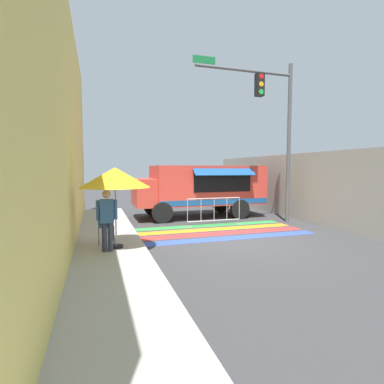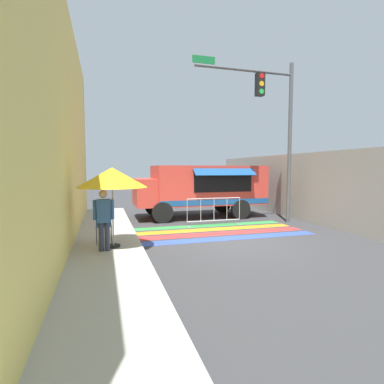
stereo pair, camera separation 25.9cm
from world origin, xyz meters
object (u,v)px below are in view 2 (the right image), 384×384
traffic_signal_pole (273,115)px  barricade_front (214,212)px  food_truck (198,186)px  folding_chair (104,222)px  patio_umbrella (112,178)px  vendor_person (104,217)px

traffic_signal_pole → barricade_front: 4.66m
food_truck → folding_chair: 6.24m
patio_umbrella → vendor_person: (-0.24, -0.32, -1.00)m
folding_chair → patio_umbrella: bearing=-62.1°
traffic_signal_pole → patio_umbrella: 7.47m
traffic_signal_pole → patio_umbrella: traffic_signal_pole is taller
traffic_signal_pole → folding_chair: traffic_signal_pole is taller
vendor_person → barricade_front: (4.26, 3.18, -0.48)m
traffic_signal_pole → barricade_front: bearing=176.1°
food_truck → barricade_front: size_ratio=2.65×
folding_chair → vendor_person: size_ratio=0.61×
food_truck → patio_umbrella: (-4.08, -5.11, 0.59)m
folding_chair → barricade_front: (4.26, 2.19, -0.17)m
food_truck → traffic_signal_pole: bearing=-44.7°
vendor_person → barricade_front: vendor_person is taller
folding_chair → vendor_person: vendor_person is taller
food_truck → traffic_signal_pole: traffic_signal_pole is taller
food_truck → folding_chair: (-4.33, -4.45, -0.72)m
traffic_signal_pole → vendor_person: traffic_signal_pole is taller
traffic_signal_pole → vendor_person: 8.17m
traffic_signal_pole → folding_chair: size_ratio=6.82×
food_truck → folding_chair: bearing=-134.2°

